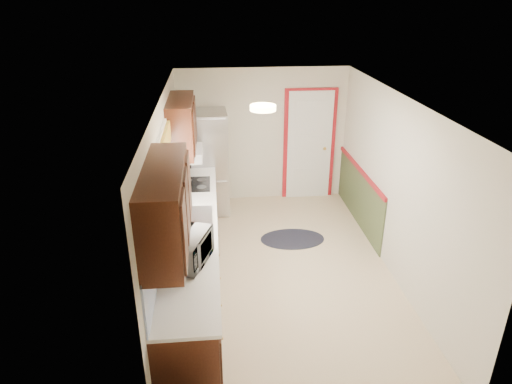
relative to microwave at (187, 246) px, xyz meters
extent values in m
cube|color=#CEB791|center=(1.20, 1.13, -1.14)|extent=(3.20, 5.20, 0.12)
cube|color=white|center=(1.20, 1.13, 1.26)|extent=(3.20, 5.20, 0.12)
cube|color=beige|center=(1.20, 3.63, 0.06)|extent=(3.20, 0.10, 2.40)
cube|color=beige|center=(1.20, -1.37, 0.06)|extent=(3.20, 0.10, 2.40)
cube|color=beige|center=(-0.30, 1.13, 0.06)|extent=(0.10, 5.20, 2.40)
cube|color=beige|center=(2.70, 1.13, 0.06)|extent=(0.10, 5.20, 2.40)
cube|color=#35160C|center=(0.00, 0.83, -0.69)|extent=(0.60, 4.00, 0.90)
cube|color=silver|center=(0.01, 0.83, -0.22)|extent=(0.63, 4.00, 0.04)
cube|color=#5C86E0|center=(-0.29, 0.83, 0.08)|extent=(0.02, 4.00, 0.55)
cube|color=#35160C|center=(-0.12, -0.47, 0.69)|extent=(0.35, 1.40, 0.75)
cube|color=#35160C|center=(-0.12, 2.23, 0.69)|extent=(0.35, 1.20, 0.75)
cube|color=white|center=(-0.29, 0.93, 0.48)|extent=(0.02, 1.00, 0.90)
cube|color=orange|center=(-0.24, 0.93, 0.83)|extent=(0.05, 1.12, 0.24)
cube|color=#B7B7BC|center=(0.01, 0.93, -0.19)|extent=(0.52, 0.82, 0.02)
cube|color=white|center=(-0.07, 2.28, 0.24)|extent=(0.45, 0.60, 0.15)
cube|color=maroon|center=(2.05, 3.60, -0.14)|extent=(0.94, 0.05, 2.08)
cube|color=white|center=(2.05, 3.57, -0.14)|extent=(0.80, 0.04, 2.00)
cube|color=#3E4A29|center=(2.69, 2.48, -0.69)|extent=(0.02, 2.30, 0.90)
cube|color=maroon|center=(2.67, 2.48, -0.22)|extent=(0.04, 2.30, 0.06)
cylinder|color=#FFD88C|center=(0.90, 0.93, 1.22)|extent=(0.30, 0.30, 0.06)
imported|color=white|center=(0.00, 0.00, 0.00)|extent=(0.50, 0.66, 0.40)
cube|color=#B7B7BC|center=(0.18, 3.18, -0.25)|extent=(0.76, 0.71, 1.77)
cylinder|color=black|center=(-0.07, 2.80, -0.34)|extent=(0.02, 0.02, 1.24)
ellipsoid|color=black|center=(1.50, 1.98, -1.13)|extent=(1.02, 0.67, 0.01)
cube|color=black|center=(0.01, 2.10, -0.19)|extent=(0.47, 0.56, 0.02)
camera|label=1|loc=(0.32, -4.19, 2.46)|focal=32.00mm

